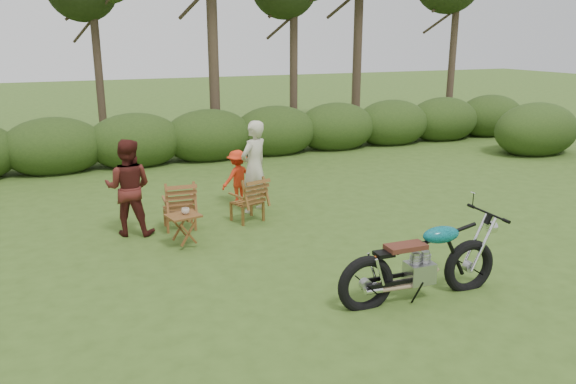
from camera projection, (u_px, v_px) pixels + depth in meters
name	position (u px, v px, depth m)	size (l,w,h in m)	color
ground	(381.00, 285.00, 7.80)	(80.00, 80.00, 0.00)	#35501A
tree_line	(215.00, 18.00, 15.59)	(22.52, 11.62, 8.14)	#3B2C20
motorcycle	(418.00, 297.00, 7.43)	(2.21, 0.84, 1.26)	#0DA1A9
lawn_chair_right	(247.00, 221.00, 10.50)	(0.58, 0.58, 0.85)	brown
lawn_chair_left	(180.00, 228.00, 10.09)	(0.61, 0.61, 0.89)	brown
side_table	(184.00, 230.00, 9.16)	(0.53, 0.44, 0.54)	brown
cup	(185.00, 211.00, 9.11)	(0.13, 0.13, 0.10)	beige
adult_a	(255.00, 211.00, 11.06)	(0.65, 0.43, 1.80)	beige
adult_b	(132.00, 234.00, 9.81)	(0.81, 0.63, 1.67)	#4C1915
child	(238.00, 204.00, 11.53)	(0.73, 0.42, 1.12)	red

